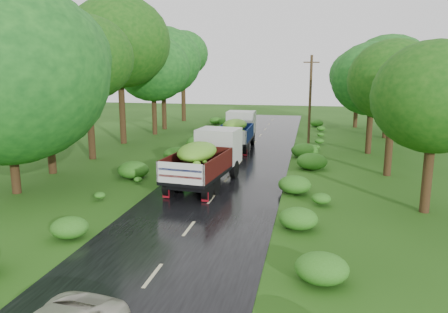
# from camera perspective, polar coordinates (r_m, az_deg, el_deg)

# --- Properties ---
(ground) EXTENTS (120.00, 120.00, 0.00)m
(ground) POSITION_cam_1_polar(r_m,az_deg,el_deg) (13.98, -9.29, -15.14)
(ground) COLOR #193F0D
(ground) RESTS_ON ground
(road) EXTENTS (6.50, 80.00, 0.02)m
(road) POSITION_cam_1_polar(r_m,az_deg,el_deg) (18.34, -3.75, -8.29)
(road) COLOR black
(road) RESTS_ON ground
(road_lines) EXTENTS (0.12, 69.60, 0.00)m
(road_lines) POSITION_cam_1_polar(r_m,az_deg,el_deg) (19.25, -2.97, -7.26)
(road_lines) COLOR #BFB78C
(road_lines) RESTS_ON road
(truck_near) EXTENTS (3.03, 6.81, 2.77)m
(truck_near) POSITION_cam_1_polar(r_m,az_deg,el_deg) (23.27, -2.25, 0.05)
(truck_near) COLOR black
(truck_near) RESTS_ON ground
(truck_far) EXTENTS (2.38, 6.44, 2.69)m
(truck_far) POSITION_cam_1_polar(r_m,az_deg,el_deg) (33.71, 1.79, 3.62)
(truck_far) COLOR black
(truck_far) RESTS_ON ground
(utility_pole) EXTENTS (1.16, 0.60, 7.08)m
(utility_pole) POSITION_cam_1_polar(r_m,az_deg,el_deg) (33.40, 11.16, 6.99)
(utility_pole) COLOR #382616
(utility_pole) RESTS_ON ground
(trees_left) EXTENTS (5.02, 33.97, 9.97)m
(trees_left) POSITION_cam_1_polar(r_m,az_deg,el_deg) (34.62, -14.06, 12.15)
(trees_left) COLOR black
(trees_left) RESTS_ON ground
(trees_right) EXTENTS (5.94, 30.66, 7.35)m
(trees_right) POSITION_cam_1_polar(r_m,az_deg,el_deg) (34.79, 20.03, 9.49)
(trees_right) COLOR black
(trees_right) RESTS_ON ground
(shrubs) EXTENTS (11.90, 44.00, 0.70)m
(shrubs) POSITION_cam_1_polar(r_m,az_deg,el_deg) (26.69, 1.28, -1.10)
(shrubs) COLOR #2A6818
(shrubs) RESTS_ON ground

